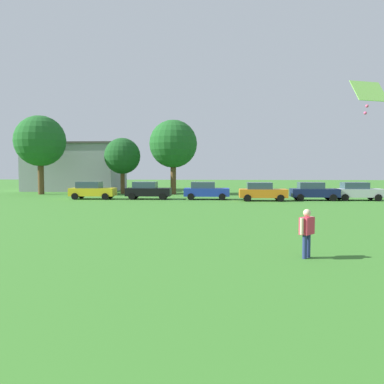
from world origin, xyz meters
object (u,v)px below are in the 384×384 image
(adult_bystander, at_px, (307,229))
(tree_far_right, at_px, (173,144))
(parked_car_navy_4, at_px, (313,191))
(parked_car_black_1, at_px, (148,190))
(parked_car_blue_2, at_px, (206,191))
(parked_car_orange_3, at_px, (262,192))
(tree_center, at_px, (122,156))
(kite, at_px, (369,93))
(parked_car_yellow_0, at_px, (92,190))
(tree_far_left, at_px, (40,141))
(parked_car_silver_5, at_px, (357,191))

(adult_bystander, relative_size, tree_far_right, 0.19)
(parked_car_navy_4, bearing_deg, adult_bystander, -103.69)
(parked_car_black_1, height_order, parked_car_blue_2, same)
(parked_car_orange_3, distance_m, tree_center, 18.27)
(parked_car_blue_2, bearing_deg, tree_far_right, 117.54)
(parked_car_orange_3, relative_size, tree_far_right, 0.50)
(kite, height_order, tree_center, tree_center)
(parked_car_blue_2, relative_size, parked_car_orange_3, 1.00)
(parked_car_navy_4, bearing_deg, tree_far_right, 150.13)
(kite, height_order, parked_car_yellow_0, kite)
(adult_bystander, height_order, tree_center, tree_center)
(adult_bystander, height_order, parked_car_yellow_0, parked_car_yellow_0)
(parked_car_black_1, xyz_separation_m, parked_car_navy_4, (15.64, -0.39, 0.00))
(tree_far_right, bearing_deg, parked_car_orange_3, -44.51)
(parked_car_navy_4, distance_m, tree_far_left, 30.52)
(parked_car_yellow_0, xyz_separation_m, tree_far_right, (7.01, 7.95, 4.92))
(parked_car_blue_2, height_order, parked_car_navy_4, same)
(adult_bystander, distance_m, tree_center, 36.05)
(adult_bystander, relative_size, parked_car_navy_4, 0.37)
(parked_car_blue_2, relative_size, parked_car_silver_5, 1.00)
(parked_car_blue_2, xyz_separation_m, tree_center, (-10.04, 8.10, 3.57))
(parked_car_blue_2, xyz_separation_m, parked_car_navy_4, (10.03, -0.39, 0.00))
(parked_car_orange_3, bearing_deg, parked_car_blue_2, 165.33)
(parked_car_orange_3, bearing_deg, parked_car_yellow_0, 176.20)
(tree_center, bearing_deg, tree_far_right, -4.07)
(kite, distance_m, tree_far_right, 33.95)
(tree_center, bearing_deg, parked_car_navy_4, -22.92)
(parked_car_orange_3, distance_m, parked_car_navy_4, 4.94)
(adult_bystander, bearing_deg, tree_center, 63.40)
(parked_car_silver_5, bearing_deg, adult_bystander, -112.07)
(parked_car_yellow_0, distance_m, tree_far_left, 11.91)
(tree_far_left, distance_m, tree_center, 9.45)
(adult_bystander, bearing_deg, kite, -46.29)
(parked_car_yellow_0, distance_m, parked_car_navy_4, 21.04)
(adult_bystander, distance_m, parked_car_black_1, 26.71)
(kite, xyz_separation_m, tree_far_right, (-9.95, 32.45, 0.47))
(adult_bystander, height_order, tree_far_left, tree_far_left)
(kite, xyz_separation_m, parked_car_navy_4, (4.08, 24.39, -4.45))
(kite, distance_m, tree_far_left, 40.22)
(adult_bystander, bearing_deg, parked_car_orange_3, 37.53)
(parked_car_silver_5, height_order, tree_far_left, tree_far_left)
(kite, xyz_separation_m, tree_far_left, (-25.17, 31.36, 0.79))
(kite, relative_size, parked_car_silver_5, 0.28)
(tree_far_left, distance_m, tree_far_right, 15.26)
(tree_far_right, bearing_deg, adult_bystander, -76.10)
(parked_car_blue_2, bearing_deg, parked_car_yellow_0, -178.54)
(adult_bystander, xyz_separation_m, kite, (1.89, 0.11, 4.35))
(parked_car_navy_4, xyz_separation_m, tree_far_right, (-14.03, 8.06, 4.92))
(tree_center, height_order, tree_far_right, tree_far_right)
(kite, bearing_deg, tree_center, 115.95)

